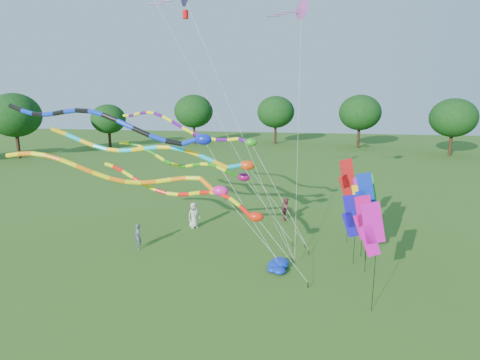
% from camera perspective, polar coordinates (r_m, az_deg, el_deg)
% --- Properties ---
extents(ground, '(160.00, 160.00, 0.00)m').
position_cam_1_polar(ground, '(19.81, -0.19, -16.37)').
color(ground, '#235416').
rests_on(ground, ground).
extents(tree_ring, '(117.40, 119.39, 9.60)m').
position_cam_1_polar(tree_ring, '(21.29, 5.25, 0.99)').
color(tree_ring, '#382314').
rests_on(tree_ring, ground).
extents(tube_kite_red, '(12.30, 3.99, 5.83)m').
position_cam_1_polar(tube_kite_red, '(22.55, -6.26, -2.25)').
color(tube_kite_red, black).
rests_on(tube_kite_red, ground).
extents(tube_kite_orange, '(15.07, 1.89, 6.92)m').
position_cam_1_polar(tube_kite_orange, '(23.01, -14.05, 0.47)').
color(tube_kite_orange, black).
rests_on(tube_kite_orange, ground).
extents(tube_kite_purple, '(14.00, 6.09, 8.84)m').
position_cam_1_polar(tube_kite_purple, '(27.14, -6.60, 7.21)').
color(tube_kite_purple, black).
rests_on(tube_kite_purple, ground).
extents(tube_kite_blue, '(16.43, 1.81, 9.38)m').
position_cam_1_polar(tube_kite_blue, '(23.38, -16.40, 7.42)').
color(tube_kite_blue, black).
rests_on(tube_kite_blue, ground).
extents(tube_kite_cyan, '(15.17, 1.79, 7.95)m').
position_cam_1_polar(tube_kite_cyan, '(24.35, -9.46, 3.67)').
color(tube_kite_cyan, black).
rests_on(tube_kite_cyan, ground).
extents(tube_kite_green, '(12.27, 2.81, 6.66)m').
position_cam_1_polar(tube_kite_green, '(26.94, -6.19, 2.16)').
color(tube_kite_green, black).
rests_on(tube_kite_green, ground).
extents(delta_kite_high_c, '(3.12, 7.73, 16.02)m').
position_cam_1_polar(delta_kite_high_c, '(28.44, 8.68, 22.88)').
color(delta_kite_high_c, black).
rests_on(delta_kite_high_c, ground).
extents(banner_pole_magenta_a, '(1.16, 0.15, 5.07)m').
position_cam_1_polar(banner_pole_magenta_a, '(18.08, 18.23, -6.73)').
color(banner_pole_magenta_a, black).
rests_on(banner_pole_magenta_a, ground).
extents(banner_pole_blue_a, '(1.13, 0.42, 4.07)m').
position_cam_1_polar(banner_pole_blue_a, '(23.14, 15.59, -4.96)').
color(banner_pole_blue_a, black).
rests_on(banner_pole_blue_a, ground).
extents(banner_pole_blue_b, '(1.16, 0.27, 5.22)m').
position_cam_1_polar(banner_pole_blue_b, '(23.48, 17.34, -1.93)').
color(banner_pole_blue_b, black).
rests_on(banner_pole_blue_b, ground).
extents(banner_pole_red, '(1.12, 0.47, 5.56)m').
position_cam_1_polar(banner_pole_red, '(25.86, 14.95, 0.26)').
color(banner_pole_red, black).
rests_on(banner_pole_red, ground).
extents(banner_pole_magenta_b, '(1.16, 0.09, 4.31)m').
position_cam_1_polar(banner_pole_magenta_b, '(22.22, 17.17, -5.13)').
color(banner_pole_magenta_b, black).
rests_on(banner_pole_magenta_b, ground).
extents(banner_pole_violet, '(1.16, 0.30, 4.69)m').
position_cam_1_polar(banner_pole_violet, '(25.04, 16.79, -2.24)').
color(banner_pole_violet, black).
rests_on(banner_pole_violet, ground).
extents(banner_pole_green, '(1.15, 0.33, 4.59)m').
position_cam_1_polar(banner_pole_green, '(26.46, 17.65, -1.76)').
color(banner_pole_green, black).
rests_on(banner_pole_green, ground).
extents(banner_pole_orange, '(1.10, 0.54, 4.40)m').
position_cam_1_polar(banner_pole_orange, '(24.26, 16.68, -3.42)').
color(banner_pole_orange, black).
rests_on(banner_pole_orange, ground).
extents(blue_nylon_heap, '(2.03, 2.04, 0.57)m').
position_cam_1_polar(blue_nylon_heap, '(22.32, 5.24, -12.17)').
color(blue_nylon_heap, '#0C2AA6').
rests_on(blue_nylon_heap, ground).
extents(person_a, '(1.05, 1.04, 1.84)m').
position_cam_1_polar(person_a, '(28.97, -6.58, -4.98)').
color(person_a, beige).
rests_on(person_a, ground).
extents(person_b, '(0.69, 0.69, 1.61)m').
position_cam_1_polar(person_b, '(25.85, -14.34, -7.74)').
color(person_b, '#455060').
rests_on(person_b, ground).
extents(person_c, '(0.70, 0.88, 1.74)m').
position_cam_1_polar(person_c, '(30.59, 6.59, -4.14)').
color(person_c, maroon).
rests_on(person_c, ground).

